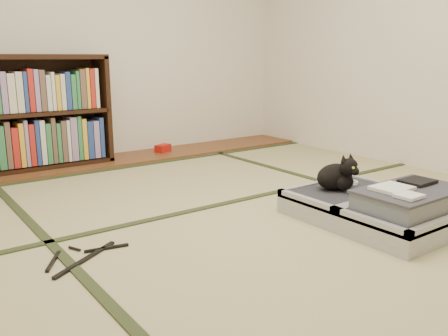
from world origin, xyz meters
TOP-DOWN VIEW (x-y plane):
  - floor at (0.00, 0.00)m, footprint 4.50×4.50m
  - wood_strip at (0.00, 2.00)m, footprint 4.00×0.50m
  - red_item at (0.55, 2.03)m, footprint 0.17×0.14m
  - tatami_borders at (0.00, 0.49)m, footprint 4.00×4.50m
  - bookcase at (-0.68, 2.07)m, footprint 1.38×0.32m
  - suitcase at (0.58, -0.39)m, footprint 0.66×0.88m
  - cat at (0.57, -0.10)m, footprint 0.29×0.30m
  - cable_coil at (0.75, -0.06)m, footprint 0.09×0.09m
  - hanger at (-0.93, 0.12)m, footprint 0.42×0.31m

SIDE VIEW (x-z plane):
  - floor at x=0.00m, z-range 0.00..0.00m
  - tatami_borders at x=0.00m, z-range 0.00..0.01m
  - hanger at x=-0.93m, z-range 0.00..0.01m
  - wood_strip at x=0.00m, z-range 0.00..0.02m
  - red_item at x=0.55m, z-range 0.02..0.09m
  - suitcase at x=0.58m, z-range -0.04..0.22m
  - cable_coil at x=0.75m, z-range 0.13..0.15m
  - cat at x=0.57m, z-range 0.10..0.33m
  - bookcase at x=-0.68m, z-range -0.01..0.91m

